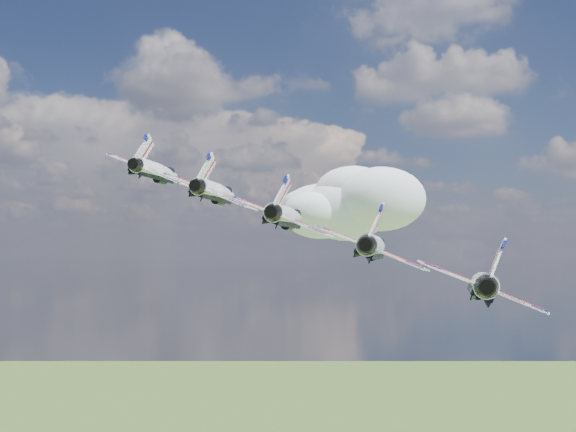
# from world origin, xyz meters

# --- Properties ---
(cloud_far) EXTENTS (56.51, 44.40, 22.20)m
(cloud_far) POSITION_xyz_m (21.27, 235.65, 171.48)
(cloud_far) COLOR white
(jet_0) EXTENTS (15.21, 18.97, 9.11)m
(jet_0) POSITION_xyz_m (-6.76, 12.88, 159.67)
(jet_0) COLOR silver
(jet_1) EXTENTS (15.21, 18.97, 9.11)m
(jet_1) POSITION_xyz_m (2.83, 5.26, 156.08)
(jet_1) COLOR silver
(jet_2) EXTENTS (15.21, 18.97, 9.11)m
(jet_2) POSITION_xyz_m (12.41, -2.37, 152.50)
(jet_2) COLOR white
(jet_3) EXTENTS (15.21, 18.97, 9.11)m
(jet_3) POSITION_xyz_m (21.99, -9.99, 148.91)
(jet_3) COLOR white
(jet_4) EXTENTS (15.21, 18.97, 9.11)m
(jet_4) POSITION_xyz_m (31.58, -17.61, 145.33)
(jet_4) COLOR white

